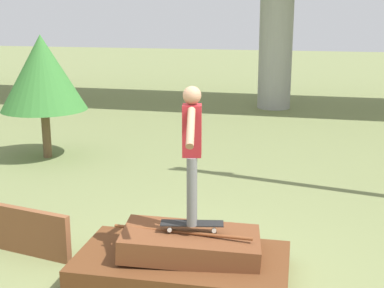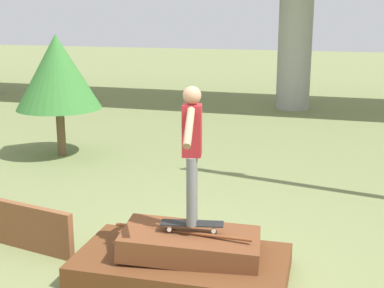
{
  "view_description": "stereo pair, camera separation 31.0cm",
  "coord_description": "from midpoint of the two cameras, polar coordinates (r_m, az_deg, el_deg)",
  "views": [
    {
      "loc": [
        1.54,
        -5.82,
        3.17
      ],
      "look_at": [
        0.11,
        0.06,
        1.67
      ],
      "focal_mm": 50.0,
      "sensor_mm": 36.0,
      "label": 1
    },
    {
      "loc": [
        1.84,
        -5.74,
        3.17
      ],
      "look_at": [
        0.11,
        0.06,
        1.67
      ],
      "focal_mm": 50.0,
      "sensor_mm": 36.0,
      "label": 2
    }
  ],
  "objects": [
    {
      "name": "skater",
      "position": [
        6.23,
        1.43,
        -0.13
      ],
      "size": [
        0.34,
        1.26,
        1.66
      ],
      "color": "slate",
      "rests_on": "skateboard"
    },
    {
      "name": "ground_plane",
      "position": [
        6.81,
        0.26,
        -13.86
      ],
      "size": [
        80.0,
        80.0,
        0.0
      ],
      "primitive_type": "plane",
      "color": "olive"
    },
    {
      "name": "skateboard",
      "position": [
        6.54,
        1.37,
        -8.53
      ],
      "size": [
        0.79,
        0.34,
        0.09
      ],
      "color": "black",
      "rests_on": "scrap_pile"
    },
    {
      "name": "scrap_plank_loose",
      "position": [
        7.6,
        -15.68,
        -8.64
      ],
      "size": [
        1.39,
        0.36,
        0.64
      ],
      "color": "brown",
      "rests_on": "ground_plane"
    },
    {
      "name": "tree_behind_left",
      "position": [
        12.12,
        -13.45,
        7.46
      ],
      "size": [
        1.87,
        1.87,
        2.71
      ],
      "color": "brown",
      "rests_on": "ground_plane"
    },
    {
      "name": "scrap_pile",
      "position": [
        6.71,
        0.55,
        -12.16
      ],
      "size": [
        2.64,
        1.48,
        0.6
      ],
      "color": "#5B3319",
      "rests_on": "ground_plane"
    }
  ]
}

